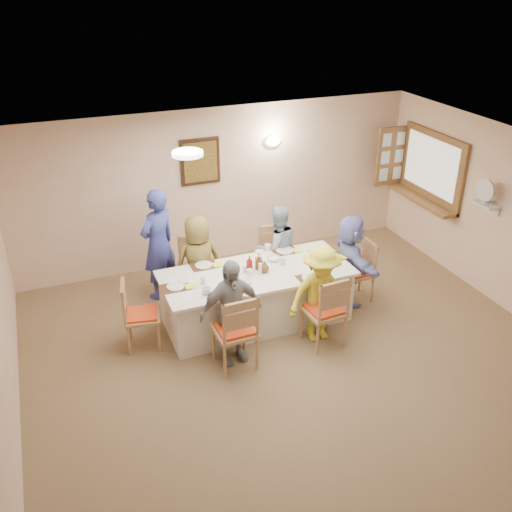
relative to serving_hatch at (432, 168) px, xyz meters
name	(u,v)px	position (x,y,z in m)	size (l,w,h in m)	color
ground	(316,383)	(-3.21, -2.40, -1.50)	(7.00, 7.00, 0.00)	brown
room_walls	(322,270)	(-3.21, -2.40, 0.01)	(7.00, 7.00, 7.00)	beige
wall_picture	(200,162)	(-3.51, 1.06, 0.20)	(0.62, 0.05, 0.72)	#3E2215
wall_sconce	(273,141)	(-2.31, 1.04, 0.40)	(0.26, 0.09, 0.18)	white
ceiling_light	(188,153)	(-4.21, -0.90, 0.97)	(0.36, 0.36, 0.05)	white
serving_hatch	(432,168)	(0.00, 0.00, 0.00)	(0.06, 1.50, 1.15)	brown
hatch_sill	(421,200)	(-0.12, 0.00, -0.53)	(0.30, 1.50, 0.05)	brown
shutter_door	(391,156)	(-0.26, 0.76, 0.00)	(0.55, 0.04, 1.00)	brown
fan_shelf	(487,204)	(-0.08, -1.35, -0.10)	(0.22, 0.36, 0.03)	white
desk_fan	(487,194)	(-0.11, -1.35, 0.05)	(0.30, 0.30, 0.28)	#A5A5A8
dining_table	(256,296)	(-3.37, -0.91, -1.12)	(2.54, 1.07, 0.76)	white
chair_back_left	(197,271)	(-3.97, -0.11, -1.01)	(0.47, 0.47, 0.97)	tan
chair_back_right	(274,258)	(-2.77, -0.11, -1.04)	(0.44, 0.44, 0.92)	tan
chair_front_left	(235,329)	(-3.97, -1.71, -0.98)	(0.49, 0.49, 1.03)	tan
chair_front_right	(324,309)	(-2.77, -1.71, -0.99)	(0.49, 0.49, 1.02)	tan
chair_left_end	(142,314)	(-4.92, -0.91, -1.03)	(0.45, 0.45, 0.94)	tan
chair_right_end	(357,272)	(-1.82, -0.91, -1.05)	(0.43, 0.43, 0.90)	tan
diner_back_left	(199,262)	(-3.97, -0.23, -0.81)	(0.69, 0.46, 1.38)	olive
diner_back_right	(277,249)	(-2.77, -0.23, -0.83)	(0.65, 0.51, 1.34)	#93A9BE
diner_front_left	(231,312)	(-3.97, -1.59, -0.81)	(0.83, 0.41, 1.37)	gray
diner_front_right	(320,294)	(-2.77, -1.59, -0.84)	(0.86, 0.51, 1.33)	yellow
diner_right_end	(350,260)	(-1.95, -0.91, -0.83)	(0.56, 1.28, 1.34)	#848ED3
caregiver	(158,244)	(-4.42, 0.24, -0.67)	(0.72, 0.65, 1.66)	#3B46A9
placemat_fl	(224,296)	(-3.97, -1.33, -0.74)	(0.36, 0.27, 0.01)	#472B19
plate_fl	(224,295)	(-3.97, -1.33, -0.73)	(0.26, 0.26, 0.02)	white
napkin_fl	(239,294)	(-3.79, -1.38, -0.73)	(0.15, 0.15, 0.01)	#EAFF35
placemat_fr	(311,278)	(-2.77, -1.33, -0.74)	(0.36, 0.27, 0.01)	#472B19
plate_fr	(311,277)	(-2.77, -1.33, -0.73)	(0.25, 0.25, 0.02)	white
napkin_fr	(326,277)	(-2.59, -1.38, -0.73)	(0.15, 0.15, 0.01)	#EAFF35
placemat_bl	(204,266)	(-3.97, -0.49, -0.74)	(0.35, 0.26, 0.01)	#472B19
plate_bl	(204,265)	(-3.97, -0.49, -0.73)	(0.24, 0.24, 0.01)	white
napkin_bl	(218,264)	(-3.79, -0.54, -0.73)	(0.13, 0.13, 0.01)	#EAFF35
placemat_br	(285,251)	(-2.77, -0.49, -0.74)	(0.35, 0.26, 0.01)	#472B19
plate_br	(285,250)	(-2.77, -0.49, -0.73)	(0.25, 0.25, 0.02)	white
napkin_br	(298,250)	(-2.59, -0.54, -0.73)	(0.14, 0.14, 0.01)	#EAFF35
placemat_le	(175,287)	(-4.47, -0.91, -0.74)	(0.35, 0.26, 0.01)	#472B19
plate_le	(175,287)	(-4.47, -0.91, -0.73)	(0.22, 0.22, 0.01)	white
napkin_le	(190,286)	(-4.29, -0.96, -0.73)	(0.13, 0.13, 0.01)	#EAFF35
placemat_re	(331,257)	(-2.25, -0.91, -0.74)	(0.35, 0.26, 0.01)	#472B19
plate_re	(331,257)	(-2.25, -0.91, -0.73)	(0.25, 0.25, 0.02)	white
napkin_re	(345,256)	(-2.07, -0.96, -0.73)	(0.14, 0.14, 0.01)	#EAFF35
teacup_a	(206,291)	(-4.15, -1.20, -0.70)	(0.14, 0.14, 0.09)	white
teacup_b	(268,247)	(-2.98, -0.37, -0.69)	(0.11, 0.11, 0.09)	white
bowl_a	(242,282)	(-3.65, -1.12, -0.71)	(0.25, 0.25, 0.06)	white
bowl_b	(273,259)	(-3.03, -0.69, -0.71)	(0.23, 0.23, 0.06)	white
condiment_ketchup	(249,264)	(-3.45, -0.87, -0.62)	(0.10, 0.10, 0.23)	#9E0D0E
condiment_brown	(259,261)	(-3.30, -0.83, -0.63)	(0.12, 0.12, 0.22)	brown
condiment_malt	(264,267)	(-3.27, -0.95, -0.66)	(0.16, 0.16, 0.16)	brown
drinking_glass	(245,269)	(-3.52, -0.86, -0.68)	(0.06, 0.06, 0.09)	silver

